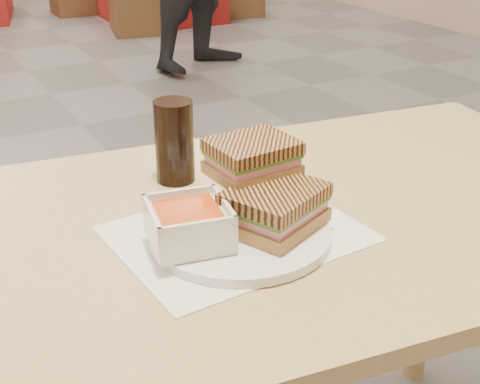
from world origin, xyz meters
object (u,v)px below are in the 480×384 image
soup_bowl (189,226)px  bg_chair_1l (137,3)px  main_table (283,272)px  panini_lower (275,207)px  cola_glass (174,142)px  plate (240,234)px

soup_bowl → bg_chair_1l: 4.97m
main_table → panini_lower: bearing=-134.1°
cola_glass → main_table: bearing=-62.0°
main_table → panini_lower: 0.18m
cola_glass → bg_chair_1l: 4.73m
panini_lower → bg_chair_1l: (1.57, 4.66, -0.55)m
cola_glass → bg_chair_1l: (1.62, 4.41, -0.57)m
main_table → cola_glass: bearing=118.0°
panini_lower → bg_chair_1l: bearing=71.4°
main_table → cola_glass: 0.28m
main_table → soup_bowl: size_ratio=10.26×
main_table → bg_chair_1l: main_table is taller
soup_bowl → main_table: bearing=12.3°
plate → bg_chair_1l: bearing=70.8°
soup_bowl → bg_chair_1l: soup_bowl is taller
plate → soup_bowl: soup_bowl is taller
cola_glass → bg_chair_1l: bearing=69.9°
plate → panini_lower: panini_lower is taller
plate → main_table: bearing=21.8°
main_table → soup_bowl: soup_bowl is taller
plate → cola_glass: (0.00, 0.23, 0.06)m
main_table → plate: plate is taller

